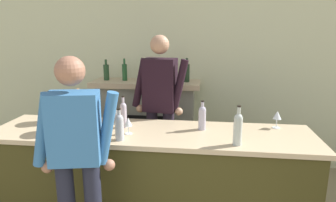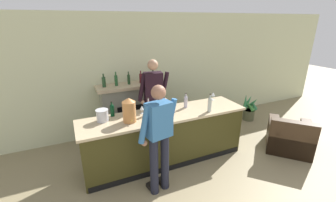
% 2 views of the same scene
% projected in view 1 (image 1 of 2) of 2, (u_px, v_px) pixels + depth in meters
% --- Properties ---
extents(wall_back_panel, '(12.00, 0.07, 2.75)m').
position_uv_depth(wall_back_panel, '(173.00, 69.00, 4.26)').
color(wall_back_panel, beige).
rests_on(wall_back_panel, ground_plane).
extents(bar_counter, '(3.09, 0.77, 0.97)m').
position_uv_depth(bar_counter, '(151.00, 177.00, 2.99)').
color(bar_counter, '#393515').
rests_on(bar_counter, ground_plane).
extents(fireplace_stone, '(1.47, 0.52, 1.56)m').
position_uv_depth(fireplace_stone, '(147.00, 123.00, 4.23)').
color(fireplace_stone, gray).
rests_on(fireplace_stone, ground_plane).
extents(person_customer, '(0.65, 0.36, 1.75)m').
position_uv_depth(person_customer, '(77.00, 161.00, 2.22)').
color(person_customer, black).
rests_on(person_customer, ground_plane).
extents(person_bartender, '(0.65, 0.34, 1.87)m').
position_uv_depth(person_bartender, '(160.00, 109.00, 3.42)').
color(person_bartender, '#2A202D').
rests_on(person_bartender, ground_plane).
extents(copper_dispenser, '(0.22, 0.26, 0.42)m').
position_uv_depth(copper_dispenser, '(79.00, 110.00, 2.85)').
color(copper_dispenser, '#C78043').
rests_on(copper_dispenser, bar_counter).
extents(ice_bucket_steel, '(0.21, 0.21, 0.20)m').
position_uv_depth(ice_bucket_steel, '(51.00, 113.00, 3.12)').
color(ice_bucket_steel, silver).
rests_on(ice_bucket_steel, bar_counter).
extents(wine_bottle_merlot_tall, '(0.07, 0.07, 0.29)m').
position_uv_depth(wine_bottle_merlot_tall, '(202.00, 117.00, 2.90)').
color(wine_bottle_merlot_tall, '#ACA7B8').
rests_on(wine_bottle_merlot_tall, bar_counter).
extents(wine_bottle_chardonnay_pale, '(0.07, 0.07, 0.27)m').
position_uv_depth(wine_bottle_chardonnay_pale, '(74.00, 108.00, 3.23)').
color(wine_bottle_chardonnay_pale, black).
rests_on(wine_bottle_chardonnay_pale, bar_counter).
extents(wine_bottle_burgundy_dark, '(0.06, 0.06, 0.32)m').
position_uv_depth(wine_bottle_burgundy_dark, '(123.00, 114.00, 2.96)').
color(wine_bottle_burgundy_dark, '#B2A6B4').
rests_on(wine_bottle_burgundy_dark, bar_counter).
extents(wine_bottle_cabernet_heavy, '(0.08, 0.08, 0.29)m').
position_uv_depth(wine_bottle_cabernet_heavy, '(119.00, 126.00, 2.62)').
color(wine_bottle_cabernet_heavy, '#A3A7AC').
rests_on(wine_bottle_cabernet_heavy, bar_counter).
extents(wine_bottle_riesling_slim, '(0.07, 0.07, 0.34)m').
position_uv_depth(wine_bottle_riesling_slim, '(238.00, 128.00, 2.50)').
color(wine_bottle_riesling_slim, '#ABB5AB').
rests_on(wine_bottle_riesling_slim, bar_counter).
extents(wine_glass_mid_counter, '(0.08, 0.08, 0.15)m').
position_uv_depth(wine_glass_mid_counter, '(117.00, 114.00, 3.06)').
color(wine_glass_mid_counter, silver).
rests_on(wine_glass_mid_counter, bar_counter).
extents(wine_glass_near_bucket, '(0.07, 0.07, 0.16)m').
position_uv_depth(wine_glass_near_bucket, '(128.00, 123.00, 2.78)').
color(wine_glass_near_bucket, silver).
rests_on(wine_glass_near_bucket, bar_counter).
extents(wine_glass_by_dispenser, '(0.08, 0.08, 0.17)m').
position_uv_depth(wine_glass_by_dispenser, '(277.00, 116.00, 2.94)').
color(wine_glass_by_dispenser, silver).
rests_on(wine_glass_by_dispenser, bar_counter).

